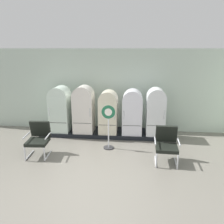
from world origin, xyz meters
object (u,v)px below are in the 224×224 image
armchair_right (166,143)px  sign_stand (108,129)px  refrigerator_0 (60,108)px  refrigerator_1 (84,108)px  refrigerator_2 (108,111)px  refrigerator_4 (156,110)px  refrigerator_3 (132,111)px  armchair_left (39,138)px

armchair_right → sign_stand: sign_stand is taller
armchair_right → sign_stand: size_ratio=0.71×
refrigerator_0 → refrigerator_1: size_ratio=0.98×
refrigerator_2 → refrigerator_4: size_ratio=0.93×
refrigerator_4 → armchair_right: bearing=-84.7°
refrigerator_1 → refrigerator_2: bearing=0.6°
refrigerator_1 → refrigerator_0: bearing=177.9°
refrigerator_2 → refrigerator_3: (0.81, 0.01, 0.02)m
refrigerator_2 → sign_stand: (0.12, -1.04, -0.30)m
refrigerator_3 → refrigerator_0: bearing=179.7°
armchair_right → sign_stand: 1.77m
sign_stand → armchair_right: bearing=-23.1°
refrigerator_3 → armchair_left: 3.12m
refrigerator_2 → refrigerator_3: 0.81m
refrigerator_2 → sign_stand: refrigerator_2 is taller
refrigerator_4 → sign_stand: refrigerator_4 is taller
refrigerator_3 → armchair_right: 2.02m
armchair_right → armchair_left: bearing=178.9°
refrigerator_3 → sign_stand: bearing=-123.3°
armchair_right → sign_stand: bearing=156.9°
refrigerator_2 → refrigerator_4: 1.59m
refrigerator_3 → refrigerator_1: bearing=-179.4°
refrigerator_3 → armchair_left: (-2.60, -1.68, -0.41)m
refrigerator_2 → refrigerator_3: bearing=0.6°
refrigerator_0 → armchair_right: 3.87m
armchair_right → refrigerator_1: bearing=146.3°
refrigerator_0 → refrigerator_3: refrigerator_0 is taller
refrigerator_4 → refrigerator_1: bearing=-179.5°
refrigerator_4 → sign_stand: 1.84m
refrigerator_1 → sign_stand: (0.97, -1.03, -0.37)m
refrigerator_1 → refrigerator_4: (2.43, 0.02, -0.02)m
refrigerator_4 → armchair_right: refrigerator_4 is taller
refrigerator_0 → sign_stand: bearing=-30.5°
refrigerator_2 → armchair_right: refrigerator_2 is taller
refrigerator_4 → armchair_left: 3.80m
refrigerator_0 → refrigerator_4: size_ratio=1.00×
refrigerator_0 → refrigerator_2: (1.68, -0.02, -0.06)m
refrigerator_0 → sign_stand: size_ratio=1.16×
refrigerator_2 → armchair_left: 2.48m
refrigerator_4 → refrigerator_2: bearing=-179.6°
refrigerator_4 → sign_stand: (-1.46, -1.05, -0.36)m
refrigerator_0 → armchair_left: (-0.11, -1.69, -0.45)m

